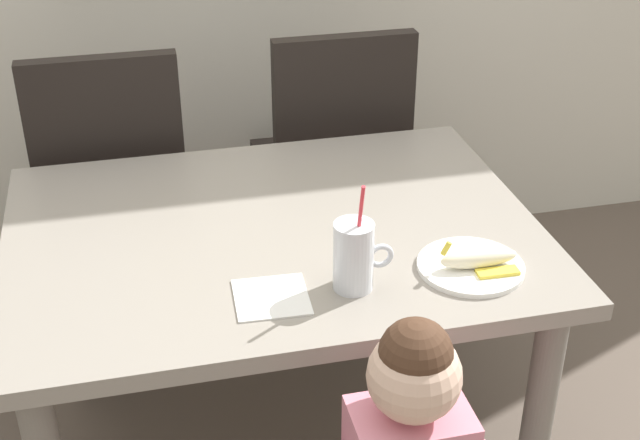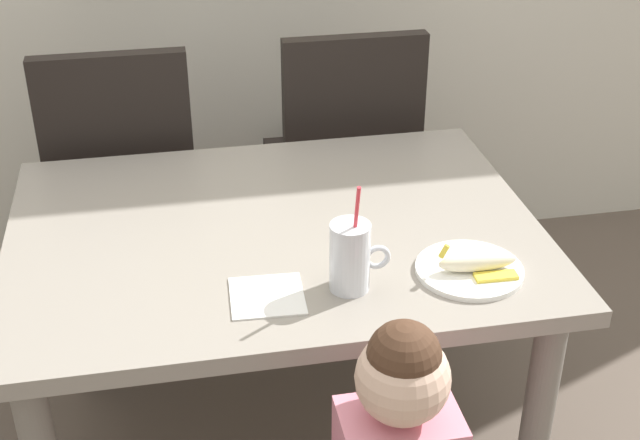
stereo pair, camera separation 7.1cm
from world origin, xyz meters
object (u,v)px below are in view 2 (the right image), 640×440
at_px(dining_table, 276,263).
at_px(dining_chair_right, 345,154).
at_px(snack_plate, 469,270).
at_px(peeled_banana, 478,262).
at_px(milk_cup, 350,260).
at_px(dining_chair_left, 124,176).
at_px(paper_napkin, 267,296).

xyz_separation_m(dining_table, dining_chair_right, (0.32, 0.68, -0.06)).
height_order(dining_table, snack_plate, snack_plate).
distance_m(snack_plate, peeled_banana, 0.03).
xyz_separation_m(dining_table, milk_cup, (0.12, -0.28, 0.17)).
bearing_deg(peeled_banana, dining_chair_left, 128.87).
xyz_separation_m(dining_chair_right, snack_plate, (0.06, -0.95, 0.17)).
bearing_deg(snack_plate, milk_cup, -178.13).
distance_m(milk_cup, snack_plate, 0.27).
bearing_deg(dining_chair_right, dining_chair_left, 2.00).
bearing_deg(dining_chair_right, snack_plate, 93.68).
bearing_deg(paper_napkin, dining_chair_right, 68.70).
bearing_deg(dining_chair_left, paper_napkin, 108.20).
distance_m(milk_cup, peeled_banana, 0.28).
distance_m(snack_plate, paper_napkin, 0.44).
bearing_deg(paper_napkin, dining_table, 78.60).
distance_m(dining_chair_right, snack_plate, 0.97).
relative_size(dining_chair_left, snack_plate, 4.17).
bearing_deg(dining_table, milk_cup, -67.12).
xyz_separation_m(dining_table, dining_chair_left, (-0.36, 0.66, -0.06)).
height_order(snack_plate, paper_napkin, snack_plate).
bearing_deg(dining_chair_left, dining_chair_right, -178.00).
distance_m(dining_table, snack_plate, 0.48).
height_order(dining_table, paper_napkin, paper_napkin).
relative_size(dining_chair_left, paper_napkin, 6.40).
xyz_separation_m(dining_chair_left, paper_napkin, (0.31, -0.94, 0.16)).
relative_size(snack_plate, paper_napkin, 1.53).
height_order(dining_table, dining_chair_left, dining_chair_left).
bearing_deg(dining_chair_left, snack_plate, 128.73).
relative_size(dining_table, milk_cup, 4.89).
xyz_separation_m(peeled_banana, paper_napkin, (-0.45, 0.00, -0.03)).
bearing_deg(peeled_banana, paper_napkin, 179.62).
bearing_deg(milk_cup, peeled_banana, -0.77).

